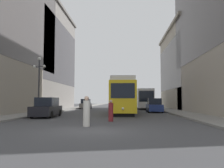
# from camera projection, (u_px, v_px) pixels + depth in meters

# --- Properties ---
(ground_plane) EXTENTS (200.00, 200.00, 0.00)m
(ground_plane) POSITION_uv_depth(u_px,v_px,m) (90.00, 131.00, 11.60)
(ground_plane) COLOR #424244
(sidewalk_left) EXTENTS (3.00, 120.00, 0.15)m
(sidewalk_left) POSITION_uv_depth(u_px,v_px,m) (80.00, 107.00, 51.91)
(sidewalk_left) COLOR gray
(sidewalk_left) RESTS_ON ground
(sidewalk_right) EXTENTS (3.00, 120.00, 0.15)m
(sidewalk_right) POSITION_uv_depth(u_px,v_px,m) (155.00, 107.00, 50.96)
(sidewalk_right) COLOR gray
(sidewalk_right) RESTS_ON ground
(streetcar) EXTENTS (2.71, 12.84, 3.89)m
(streetcar) POSITION_uv_depth(u_px,v_px,m) (123.00, 96.00, 27.55)
(streetcar) COLOR black
(streetcar) RESTS_ON ground
(transit_bus) EXTENTS (2.84, 12.13, 3.45)m
(transit_bus) POSITION_uv_depth(u_px,v_px,m) (143.00, 98.00, 42.20)
(transit_bus) COLOR black
(transit_bus) RESTS_ON ground
(parked_car_left_near) EXTENTS (2.04, 4.87, 1.82)m
(parked_car_left_near) POSITION_uv_depth(u_px,v_px,m) (47.00, 108.00, 21.63)
(parked_car_left_near) COLOR black
(parked_car_left_near) RESTS_ON ground
(parked_car_left_mid) EXTENTS (2.07, 4.66, 1.82)m
(parked_car_left_mid) POSITION_uv_depth(u_px,v_px,m) (86.00, 104.00, 42.96)
(parked_car_left_mid) COLOR black
(parked_car_left_mid) RESTS_ON ground
(parked_car_right_far) EXTENTS (1.91, 4.63, 1.82)m
(parked_car_right_far) POSITION_uv_depth(u_px,v_px,m) (154.00, 106.00, 30.32)
(parked_car_right_far) COLOR black
(parked_car_right_far) RESTS_ON ground
(pedestrian_crossing_near) EXTENTS (0.36, 0.36, 1.59)m
(pedestrian_crossing_near) POSITION_uv_depth(u_px,v_px,m) (111.00, 111.00, 17.12)
(pedestrian_crossing_near) COLOR maroon
(pedestrian_crossing_near) RESTS_ON ground
(pedestrian_crossing_far) EXTENTS (0.40, 0.40, 1.80)m
(pedestrian_crossing_far) POSITION_uv_depth(u_px,v_px,m) (86.00, 112.00, 13.72)
(pedestrian_crossing_far) COLOR beige
(pedestrian_crossing_far) RESTS_ON ground
(lamp_post_left_near) EXTENTS (1.41, 0.36, 6.08)m
(lamp_post_left_near) POSITION_uv_depth(u_px,v_px,m) (39.00, 77.00, 24.81)
(lamp_post_left_near) COLOR #333338
(lamp_post_left_near) RESTS_ON sidewalk_left
(building_left_corner) EXTENTS (15.89, 20.91, 18.96)m
(building_left_corner) POSITION_uv_depth(u_px,v_px,m) (23.00, 57.00, 43.61)
(building_left_corner) COLOR gray
(building_left_corner) RESTS_ON ground
(building_right_corner) EXTENTS (16.48, 19.73, 14.62)m
(building_right_corner) POSITION_uv_depth(u_px,v_px,m) (212.00, 68.00, 42.55)
(building_right_corner) COLOR #B2A893
(building_right_corner) RESTS_ON ground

